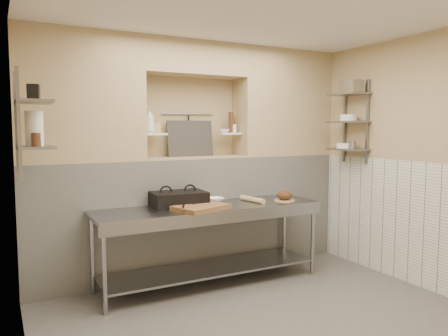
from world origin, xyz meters
TOP-DOWN VIEW (x-y plane):
  - floor at (0.00, 0.00)m, footprint 4.00×3.90m
  - ceiling at (0.00, 0.00)m, footprint 4.00×3.90m
  - wall_left at (-2.05, 0.00)m, footprint 0.10×3.90m
  - wall_right at (2.05, 0.00)m, footprint 0.10×3.90m
  - wall_back at (0.00, 2.00)m, footprint 4.00×0.10m
  - backwall_lower at (0.00, 1.75)m, footprint 4.00×0.40m
  - alcove_sill at (0.00, 1.75)m, footprint 1.30×0.40m
  - backwall_pillar_left at (-1.33, 1.75)m, footprint 1.35×0.40m
  - backwall_pillar_right at (1.33, 1.75)m, footprint 1.35×0.40m
  - backwall_header at (0.00, 1.75)m, footprint 1.30×0.40m
  - wainscot_left at (-1.99, 0.00)m, footprint 0.02×3.90m
  - wainscot_right at (1.99, 0.00)m, footprint 0.02×3.90m
  - alcove_shelf_left at (-0.50, 1.75)m, footprint 0.28×0.16m
  - alcove_shelf_right at (0.50, 1.75)m, footprint 0.28×0.16m
  - utensil_rail at (0.00, 1.92)m, footprint 0.70×0.02m
  - hanging_steel at (0.00, 1.90)m, footprint 0.02×0.02m
  - splash_panel at (0.00, 1.85)m, footprint 0.60×0.08m
  - shelf_rail_left_a at (-1.98, 1.25)m, footprint 0.03×0.03m
  - shelf_rail_left_b at (-1.98, 0.85)m, footprint 0.03×0.03m
  - wall_shelf_left_lower at (-1.84, 1.05)m, footprint 0.30×0.50m
  - wall_shelf_left_upper at (-1.84, 1.05)m, footprint 0.30×0.50m
  - shelf_rail_right_a at (1.98, 1.25)m, footprint 0.03×0.03m
  - shelf_rail_right_b at (1.98, 0.85)m, footprint 0.03×0.03m
  - wall_shelf_right_lower at (1.84, 1.05)m, footprint 0.30×0.50m
  - wall_shelf_right_mid at (1.84, 1.05)m, footprint 0.30×0.50m
  - wall_shelf_right_upper at (1.84, 1.05)m, footprint 0.30×0.50m
  - prep_table at (-0.05, 1.18)m, footprint 2.60×0.70m
  - panini_press at (-0.36, 1.36)m, footprint 0.62×0.47m
  - cutting_board at (-0.23, 1.04)m, footprint 0.65×0.55m
  - knife_blade at (-0.20, 1.14)m, footprint 0.23×0.07m
  - tongs at (-0.45, 1.00)m, footprint 0.13×0.25m
  - mixing_bowl at (0.14, 1.43)m, footprint 0.22×0.22m
  - rolling_pin at (0.51, 1.20)m, footprint 0.12×0.40m
  - bread_board at (0.89, 1.08)m, footprint 0.24×0.24m
  - bread_loaf at (0.89, 1.08)m, footprint 0.18×0.18m
  - bottle_soap at (-0.56, 1.73)m, footprint 0.14×0.14m
  - jar_alcove at (-0.46, 1.80)m, footprint 0.08×0.08m
  - bowl_alcove at (0.42, 1.74)m, footprint 0.19×0.19m
  - condiment_a at (0.55, 1.76)m, footprint 0.05×0.05m
  - condiment_b at (0.53, 1.77)m, footprint 0.07×0.07m
  - condiment_c at (0.57, 1.76)m, footprint 0.06×0.06m
  - jug_left at (-1.84, 1.08)m, footprint 0.15×0.15m
  - jar_left at (-1.84, 0.95)m, footprint 0.08×0.08m
  - box_left_upper at (-1.84, 1.02)m, footprint 0.12×0.12m
  - bowl_right at (1.84, 1.09)m, footprint 0.22×0.22m
  - canister_right at (1.84, 0.97)m, footprint 0.10×0.10m
  - bowl_right_mid at (1.84, 1.04)m, footprint 0.21×0.21m
  - basket_right at (1.84, 0.99)m, footprint 0.20×0.25m

SIDE VIEW (x-z plane):
  - floor at x=0.00m, z-range -0.10..0.00m
  - prep_table at x=-0.05m, z-range 0.19..1.09m
  - backwall_lower at x=0.00m, z-range 0.00..1.40m
  - wainscot_left at x=-1.99m, z-range 0.00..1.40m
  - wainscot_right at x=1.99m, z-range 0.00..1.40m
  - bread_board at x=0.89m, z-range 0.90..0.91m
  - cutting_board at x=-0.23m, z-range 0.90..0.95m
  - mixing_bowl at x=0.14m, z-range 0.90..0.95m
  - rolling_pin at x=0.51m, z-range 0.90..0.96m
  - knife_blade at x=-0.20m, z-range 0.95..0.95m
  - tongs at x=-0.45m, z-range 0.95..0.97m
  - bread_loaf at x=0.89m, z-range 0.91..1.02m
  - panini_press at x=-0.36m, z-range 0.90..1.06m
  - wall_left at x=-2.05m, z-range 0.00..2.80m
  - wall_right at x=2.05m, z-range 0.00..2.80m
  - wall_back at x=0.00m, z-range 0.00..2.80m
  - alcove_sill at x=0.00m, z-range 1.40..1.42m
  - wall_shelf_right_lower at x=1.84m, z-range 1.49..1.51m
  - bowl_right at x=1.84m, z-range 1.51..1.58m
  - canister_right at x=1.84m, z-range 1.51..1.61m
  - wall_shelf_left_lower at x=-1.84m, z-range 1.59..1.61m
  - splash_panel at x=0.00m, z-range 1.42..1.86m
  - jar_left at x=-1.84m, z-range 1.61..1.73m
  - alcove_shelf_left at x=-0.50m, z-range 1.69..1.71m
  - alcove_shelf_right at x=0.50m, z-range 1.69..1.71m
  - bowl_alcove at x=0.42m, z-range 1.71..1.76m
  - condiment_c at x=0.57m, z-range 1.71..1.82m
  - jug_left at x=-1.84m, z-range 1.61..1.92m
  - jar_alcove at x=-0.46m, z-range 1.71..1.84m
  - hanging_steel at x=0.00m, z-range 1.63..1.93m
  - shelf_rail_left_a at x=-1.98m, z-range 1.33..2.27m
  - shelf_rail_left_b at x=-1.98m, z-range 1.33..2.27m
  - condiment_a at x=0.55m, z-range 1.71..1.91m
  - condiment_b at x=0.53m, z-range 1.71..1.98m
  - shelf_rail_right_a at x=1.98m, z-range 1.33..2.38m
  - shelf_rail_right_b at x=1.98m, z-range 1.33..2.38m
  - wall_shelf_right_mid at x=1.84m, z-range 1.84..1.86m
  - bottle_soap at x=-0.56m, z-range 1.71..2.00m
  - bowl_right_mid at x=1.84m, z-range 1.86..1.94m
  - utensil_rail at x=0.00m, z-range 1.94..1.96m
  - wall_shelf_left_upper at x=-1.84m, z-range 1.99..2.01m
  - box_left_upper at x=-1.84m, z-range 2.01..2.15m
  - backwall_pillar_left at x=-1.33m, z-range 1.40..2.80m
  - backwall_pillar_right at x=1.33m, z-range 1.40..2.80m
  - wall_shelf_right_upper at x=1.84m, z-range 2.19..2.21m
  - basket_right at x=1.84m, z-range 2.21..2.37m
  - backwall_header at x=0.00m, z-range 2.40..2.80m
  - ceiling at x=0.00m, z-range 2.80..2.90m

